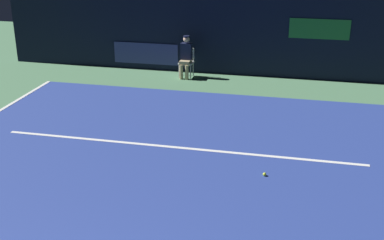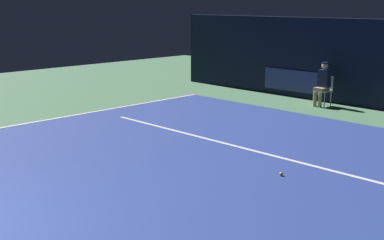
{
  "view_description": "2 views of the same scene",
  "coord_description": "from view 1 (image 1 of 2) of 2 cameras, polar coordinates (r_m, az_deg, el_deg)",
  "views": [
    {
      "loc": [
        2.5,
        -2.51,
        4.56
      ],
      "look_at": [
        0.53,
        6.26,
        1.03
      ],
      "focal_mm": 46.87,
      "sensor_mm": 36.0,
      "label": 1
    },
    {
      "loc": [
        7.24,
        -1.21,
        3.09
      ],
      "look_at": [
        0.23,
        5.67,
        0.85
      ],
      "focal_mm": 48.75,
      "sensor_mm": 36.0,
      "label": 2
    }
  ],
  "objects": [
    {
      "name": "back_wall",
      "position": [
        16.25,
        3.62,
        9.78
      ],
      "size": [
        14.73,
        0.33,
        2.6
      ],
      "color": "black",
      "rests_on": "ground"
    },
    {
      "name": "court_surface",
      "position": [
        9.14,
        -5.0,
        -8.54
      ],
      "size": [
        10.29,
        12.03,
        0.01
      ],
      "primitive_type": "cube",
      "color": "navy",
      "rests_on": "ground"
    },
    {
      "name": "tennis_ball",
      "position": [
        9.84,
        8.25,
        -6.13
      ],
      "size": [
        0.07,
        0.07,
        0.07
      ],
      "primitive_type": "sphere",
      "color": "#CCE033",
      "rests_on": "court_surface"
    },
    {
      "name": "line_judge_on_chair",
      "position": [
        15.88,
        -0.68,
        7.28
      ],
      "size": [
        0.45,
        0.54,
        1.32
      ],
      "color": "white",
      "rests_on": "ground"
    },
    {
      "name": "ground_plane",
      "position": [
        9.15,
        -5.0,
        -8.57
      ],
      "size": [
        30.03,
        30.03,
        0.0
      ],
      "primitive_type": "plane",
      "color": "#4C7A56"
    },
    {
      "name": "line_service",
      "position": [
        10.94,
        -1.7,
        -3.15
      ],
      "size": [
        8.03,
        0.1,
        0.01
      ],
      "primitive_type": "cube",
      "color": "white",
      "rests_on": "court_surface"
    }
  ]
}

